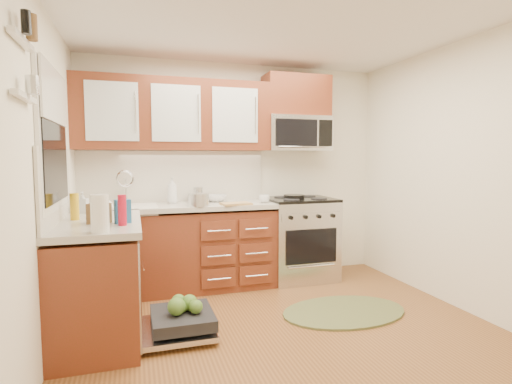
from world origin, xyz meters
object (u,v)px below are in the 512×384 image
object	(u,v)px
microwave	(297,134)
cutting_board	(236,204)
upper_cabinets	(175,115)
dishwasher	(177,324)
range	(300,238)
paper_towel_roll	(100,214)
bowl_a	(201,199)
skillet	(294,197)
rug	(344,312)
stock_pot	(199,200)
bowl_b	(216,198)
cup	(264,199)
sink	(126,218)

from	to	relation	value
microwave	cutting_board	distance (m)	1.17
upper_cabinets	dishwasher	size ratio (longest dim) A/B	2.93
range	paper_towel_roll	world-z (taller)	paper_towel_roll
range	bowl_a	distance (m)	1.24
microwave	paper_towel_roll	bearing A→B (deg)	-142.74
skillet	range	bearing A→B (deg)	22.61
range	upper_cabinets	bearing A→B (deg)	174.11
range	rug	size ratio (longest dim) A/B	0.81
rug	stock_pot	bearing A→B (deg)	143.29
stock_pot	bowl_b	size ratio (longest dim) A/B	0.90
rug	cup	distance (m)	1.44
cup	skillet	bearing A→B (deg)	13.25
skillet	bowl_a	size ratio (longest dim) A/B	0.87
paper_towel_roll	dishwasher	bearing A→B (deg)	31.41
sink	upper_cabinets	bearing A→B (deg)	16.45
stock_pot	bowl_a	xyz separation A→B (m)	(0.08, 0.38, -0.03)
upper_cabinets	cup	bearing A→B (deg)	-16.54
rug	cutting_board	xyz separation A→B (m)	(-0.80, 0.89, 0.93)
paper_towel_roll	bowl_a	distance (m)	1.87
cutting_board	bowl_b	distance (m)	0.38
sink	cutting_board	bearing A→B (deg)	-10.22
cup	upper_cabinets	bearing A→B (deg)	163.46
skillet	cutting_board	xyz separation A→B (m)	(-0.73, -0.17, -0.04)
dishwasher	cup	bearing A→B (deg)	43.34
rug	bowl_a	world-z (taller)	bowl_a
paper_towel_roll	microwave	bearing A→B (deg)	37.26
upper_cabinets	microwave	distance (m)	1.42
skillet	stock_pot	world-z (taller)	stock_pot
sink	cup	distance (m)	1.46
dishwasher	bowl_a	distance (m)	1.61
bowl_b	rug	bearing A→B (deg)	-52.87
skillet	bowl_a	bearing A→B (deg)	168.68
stock_pot	bowl_b	world-z (taller)	stock_pot
sink	stock_pot	bearing A→B (deg)	-15.64
microwave	dishwasher	bearing A→B (deg)	-140.93
microwave	sink	world-z (taller)	microwave
upper_cabinets	stock_pot	distance (m)	0.97
sink	cup	world-z (taller)	cup
cutting_board	bowl_b	world-z (taller)	bowl_b
rug	upper_cabinets	bearing A→B (deg)	137.99
upper_cabinets	cup	xyz separation A→B (m)	(0.93, -0.27, -0.91)
sink	bowl_b	xyz separation A→B (m)	(0.97, 0.15, 0.16)
stock_pot	microwave	bearing A→B (deg)	15.19
bowl_a	rug	bearing A→B (deg)	-48.88
cutting_board	bowl_a	bearing A→B (deg)	129.30
rug	cup	bearing A→B (deg)	115.15
sink	paper_towel_roll	bearing A→B (deg)	-95.32
bowl_b	cup	distance (m)	0.56
cup	bowl_b	bearing A→B (deg)	150.70
dishwasher	skillet	bearing A→B (deg)	37.01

